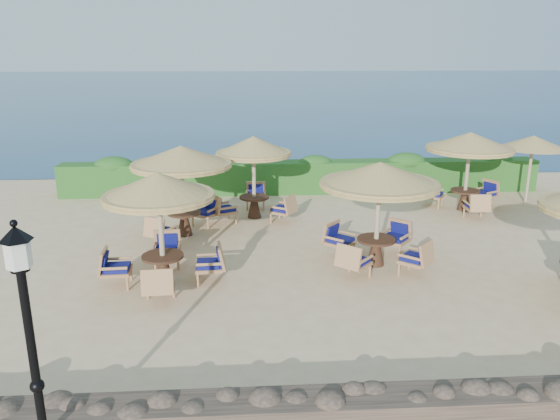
# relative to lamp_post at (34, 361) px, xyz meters

# --- Properties ---
(ground) EXTENTS (120.00, 120.00, 0.00)m
(ground) POSITION_rel_lamp_post_xyz_m (4.80, 6.80, -1.55)
(ground) COLOR beige
(ground) RESTS_ON ground
(sea) EXTENTS (160.00, 160.00, 0.00)m
(sea) POSITION_rel_lamp_post_xyz_m (4.80, 76.80, -1.55)
(sea) COLOR navy
(sea) RESTS_ON ground
(hedge) EXTENTS (18.00, 0.90, 1.20)m
(hedge) POSITION_rel_lamp_post_xyz_m (4.80, 14.00, -0.95)
(hedge) COLOR #1E4F19
(hedge) RESTS_ON ground
(stone_wall) EXTENTS (15.00, 0.65, 0.44)m
(stone_wall) POSITION_rel_lamp_post_xyz_m (4.80, 0.60, -1.33)
(stone_wall) COLOR brown
(stone_wall) RESTS_ON ground
(lamp_post) EXTENTS (0.44, 0.44, 3.31)m
(lamp_post) POSITION_rel_lamp_post_xyz_m (0.00, 0.00, 0.00)
(lamp_post) COLOR black
(lamp_post) RESTS_ON ground
(extra_parasol) EXTENTS (2.30, 2.30, 2.41)m
(extra_parasol) POSITION_rel_lamp_post_xyz_m (12.60, 12.00, 0.62)
(extra_parasol) COLOR tan
(extra_parasol) RESTS_ON ground
(cafe_set_0) EXTENTS (2.83, 2.83, 2.65)m
(cafe_set_0) POSITION_rel_lamp_post_xyz_m (0.72, 5.77, 0.19)
(cafe_set_0) COLOR tan
(cafe_set_0) RESTS_ON ground
(cafe_set_1) EXTENTS (2.94, 2.94, 2.65)m
(cafe_set_1) POSITION_rel_lamp_post_xyz_m (5.90, 6.59, 0.31)
(cafe_set_1) COLOR tan
(cafe_set_1) RESTS_ON ground
(cafe_set_3) EXTENTS (2.91, 2.91, 2.65)m
(cafe_set_3) POSITION_rel_lamp_post_xyz_m (0.85, 9.24, 0.48)
(cafe_set_3) COLOR tan
(cafe_set_3) RESTS_ON ground
(cafe_set_4) EXTENTS (2.77, 2.62, 2.65)m
(cafe_set_4) POSITION_rel_lamp_post_xyz_m (2.92, 10.86, 0.25)
(cafe_set_4) COLOR tan
(cafe_set_4) RESTS_ON ground
(cafe_set_5) EXTENTS (2.86, 2.86, 2.65)m
(cafe_set_5) POSITION_rel_lamp_post_xyz_m (10.04, 11.25, 0.37)
(cafe_set_5) COLOR tan
(cafe_set_5) RESTS_ON ground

